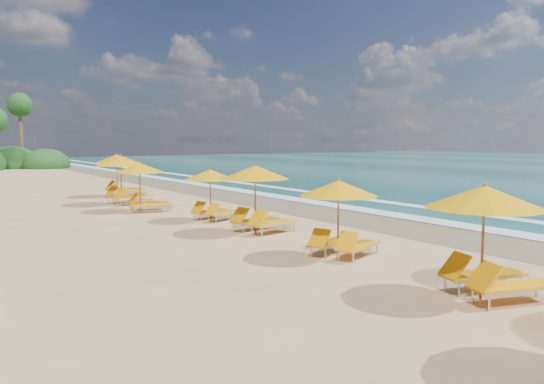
% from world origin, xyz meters
% --- Properties ---
extents(ground, '(160.00, 160.00, 0.00)m').
position_xyz_m(ground, '(0.00, 0.00, 0.00)').
color(ground, tan).
rests_on(ground, ground).
extents(wet_sand, '(4.00, 160.00, 0.01)m').
position_xyz_m(wet_sand, '(4.00, 0.00, 0.01)').
color(wet_sand, '#8A7252').
rests_on(wet_sand, ground).
extents(surf_foam, '(4.00, 160.00, 0.01)m').
position_xyz_m(surf_foam, '(6.70, 0.00, 0.03)').
color(surf_foam, white).
rests_on(surf_foam, ground).
extents(station_1, '(2.88, 2.81, 2.27)m').
position_xyz_m(station_1, '(-1.46, -9.67, 1.27)').
color(station_1, olive).
rests_on(station_1, ground).
extents(station_2, '(2.68, 2.63, 2.09)m').
position_xyz_m(station_2, '(-1.44, -5.35, 1.17)').
color(station_2, olive).
rests_on(station_2, ground).
extents(station_3, '(2.76, 2.63, 2.30)m').
position_xyz_m(station_3, '(-1.24, -1.08, 1.29)').
color(station_3, olive).
rests_on(station_3, ground).
extents(station_4, '(2.54, 2.48, 2.01)m').
position_xyz_m(station_4, '(-1.25, 2.13, 1.13)').
color(station_4, olive).
rests_on(station_4, ground).
extents(station_5, '(2.66, 2.56, 2.15)m').
position_xyz_m(station_5, '(-2.52, 6.05, 1.21)').
color(station_5, olive).
rests_on(station_5, ground).
extents(station_6, '(2.81, 2.67, 2.38)m').
position_xyz_m(station_6, '(-2.38, 8.97, 1.34)').
color(station_6, olive).
rests_on(station_6, ground).
extents(station_7, '(2.60, 2.42, 2.34)m').
position_xyz_m(station_7, '(-1.42, 12.54, 1.31)').
color(station_7, olive).
rests_on(station_7, ground).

